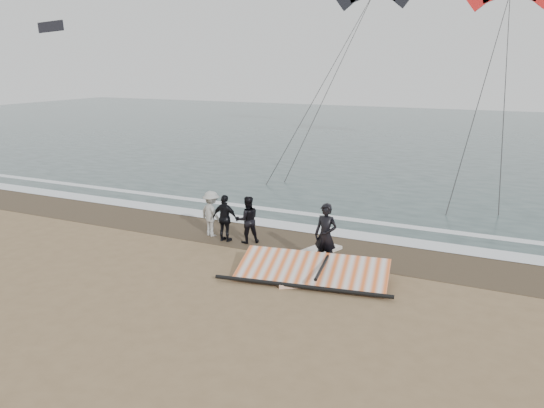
% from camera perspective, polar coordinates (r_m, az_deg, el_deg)
% --- Properties ---
extents(ground, '(120.00, 120.00, 0.00)m').
position_cam_1_polar(ground, '(13.08, -2.14, -10.31)').
color(ground, '#8C704C').
rests_on(ground, ground).
extents(sea, '(120.00, 54.00, 0.02)m').
position_cam_1_polar(sea, '(44.18, 18.05, 6.94)').
color(sea, '#233838').
rests_on(sea, ground).
extents(wet_sand, '(120.00, 2.80, 0.01)m').
position_cam_1_polar(wet_sand, '(16.90, 4.90, -4.37)').
color(wet_sand, '#4C3D2B').
rests_on(wet_sand, ground).
extents(foam_near, '(120.00, 0.90, 0.01)m').
position_cam_1_polar(foam_near, '(18.15, 6.45, -2.98)').
color(foam_near, white).
rests_on(foam_near, sea).
extents(foam_far, '(120.00, 0.45, 0.01)m').
position_cam_1_polar(foam_far, '(19.69, 8.06, -1.60)').
color(foam_far, white).
rests_on(foam_far, sea).
extents(man_main, '(0.72, 0.52, 1.83)m').
position_cam_1_polar(man_main, '(14.91, 5.79, -3.37)').
color(man_main, black).
rests_on(man_main, ground).
extents(board_white, '(1.89, 2.57, 0.10)m').
position_cam_1_polar(board_white, '(14.84, 1.69, -6.93)').
color(board_white, silver).
rests_on(board_white, ground).
extents(board_cream, '(1.50, 2.60, 0.11)m').
position_cam_1_polar(board_cream, '(15.85, 3.79, -5.50)').
color(board_cream, beige).
rests_on(board_cream, ground).
extents(trio_cluster, '(2.43, 1.01, 1.54)m').
position_cam_1_polar(trio_cluster, '(17.19, -4.93, -1.38)').
color(trio_cluster, black).
rests_on(trio_cluster, ground).
extents(sail_rig, '(4.58, 2.33, 0.51)m').
position_cam_1_polar(sail_rig, '(14.35, 4.30, -7.13)').
color(sail_rig, black).
rests_on(sail_rig, ground).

